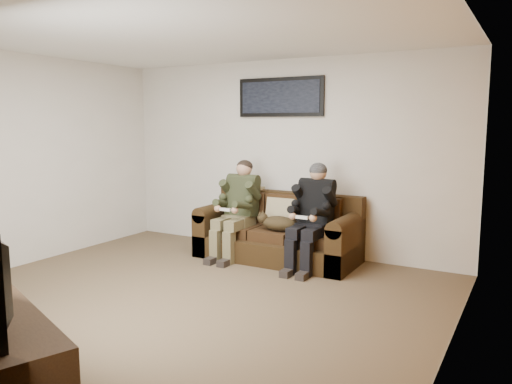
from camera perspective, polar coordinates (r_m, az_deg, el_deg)
The scene contains 14 objects.
floor at distance 5.20m, azimuth -8.19°, elevation -11.91°, with size 5.00×5.00×0.00m, color brown.
ceiling at distance 4.97m, azimuth -8.80°, elevation 17.59°, with size 5.00×5.00×0.00m, color silver.
wall_back at distance 6.83m, azimuth 3.23°, elevation 4.05°, with size 5.00×5.00×0.00m, color beige.
wall_left at distance 6.75m, azimuth -25.51°, elevation 3.25°, with size 4.50×4.50×0.00m, color beige.
wall_right at distance 3.92m, azimuth 21.73°, elevation 0.66°, with size 4.50×4.50×0.00m, color beige.
accent_wall_right at distance 3.92m, azimuth 21.59°, elevation 0.67°, with size 4.50×4.50×0.00m, color #AB5B11.
sofa at distance 6.52m, azimuth 2.71°, elevation -4.85°, with size 2.06×0.89×0.84m.
throw_pillow at distance 6.50m, azimuth 2.88°, elevation -2.36°, with size 0.39×0.11×0.37m, color tan.
throw_blanket at distance 6.95m, azimuth -0.89°, elevation 0.34°, with size 0.42×0.21×0.07m, color #C3B98F.
person_left at distance 6.55m, azimuth -2.08°, elevation -1.33°, with size 0.51×0.87×1.27m.
person_right at distance 6.07m, azimuth 6.47°, elevation -2.07°, with size 0.51×0.86×1.28m.
cat at distance 6.27m, azimuth 2.50°, elevation -3.55°, with size 0.66×0.26×0.24m.
framed_poster at distance 6.81m, azimuth 2.80°, elevation 10.78°, with size 1.25×0.05×0.52m.
tv_stand at distance 3.88m, azimuth -26.90°, elevation -16.04°, with size 1.51×0.48×0.47m, color black.
Camera 1 is at (3.02, -3.86, 1.75)m, focal length 35.00 mm.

